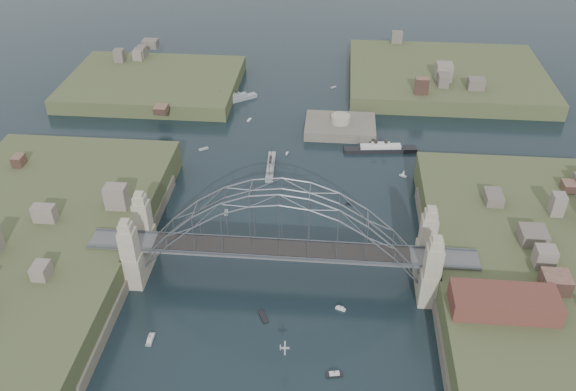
# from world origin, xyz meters

# --- Properties ---
(ground) EXTENTS (500.00, 500.00, 0.00)m
(ground) POSITION_xyz_m (0.00, 0.00, 0.00)
(ground) COLOR black
(ground) RESTS_ON ground
(bridge) EXTENTS (84.00, 13.80, 24.60)m
(bridge) POSITION_xyz_m (0.00, 0.00, 12.32)
(bridge) COLOR #4E4E51
(bridge) RESTS_ON ground
(shore_west) EXTENTS (50.50, 90.00, 12.00)m
(shore_west) POSITION_xyz_m (-57.32, 0.00, 1.97)
(shore_west) COLOR #3C4525
(shore_west) RESTS_ON ground
(shore_east) EXTENTS (50.50, 90.00, 12.00)m
(shore_east) POSITION_xyz_m (57.32, 0.00, 1.97)
(shore_east) COLOR #3C4525
(shore_east) RESTS_ON ground
(headland_nw) EXTENTS (60.00, 45.00, 9.00)m
(headland_nw) POSITION_xyz_m (-55.00, 95.00, 0.50)
(headland_nw) COLOR #3C4525
(headland_nw) RESTS_ON ground
(headland_ne) EXTENTS (70.00, 55.00, 9.50)m
(headland_ne) POSITION_xyz_m (50.00, 110.00, 0.75)
(headland_ne) COLOR #3C4525
(headland_ne) RESTS_ON ground
(fort_island) EXTENTS (22.00, 16.00, 9.40)m
(fort_island) POSITION_xyz_m (12.00, 70.00, -0.34)
(fort_island) COLOR #534F43
(fort_island) RESTS_ON ground
(wharf_shed) EXTENTS (20.00, 8.00, 4.00)m
(wharf_shed) POSITION_xyz_m (44.00, -14.00, 10.00)
(wharf_shed) COLOR #592D26
(wharf_shed) RESTS_ON shore_east
(naval_cruiser_near) EXTENTS (2.83, 15.76, 4.70)m
(naval_cruiser_near) POSITION_xyz_m (-7.41, 45.67, 0.73)
(naval_cruiser_near) COLOR gray
(naval_cruiser_near) RESTS_ON ground
(naval_cruiser_far) EXTENTS (15.18, 11.95, 5.76)m
(naval_cruiser_far) POSITION_xyz_m (-24.90, 87.90, 0.90)
(naval_cruiser_far) COLOR gray
(naval_cruiser_far) RESTS_ON ground
(ocean_liner) EXTENTS (22.04, 5.44, 5.36)m
(ocean_liner) POSITION_xyz_m (24.20, 58.18, 0.83)
(ocean_liner) COLOR black
(ocean_liner) RESTS_ON ground
(aeroplane) EXTENTS (1.81, 3.38, 0.49)m
(aeroplane) POSITION_xyz_m (2.91, -24.13, 4.71)
(aeroplane) COLOR #A8AAAF
(small_boat_a) EXTENTS (1.12, 2.53, 0.45)m
(small_boat_a) POSITION_xyz_m (-16.39, 23.20, 0.15)
(small_boat_a) COLOR silver
(small_boat_a) RESTS_ON ground
(small_boat_b) EXTENTS (1.88, 1.11, 0.45)m
(small_boat_b) POSITION_xyz_m (15.12, 29.91, 0.15)
(small_boat_b) COLOR silver
(small_boat_b) RESTS_ON ground
(small_boat_c) EXTENTS (2.56, 3.56, 0.45)m
(small_boat_c) POSITION_xyz_m (-2.48, -12.28, 0.15)
(small_boat_c) COLOR silver
(small_boat_c) RESTS_ON ground
(small_boat_d) EXTENTS (2.29, 1.69, 2.38)m
(small_boat_d) POSITION_xyz_m (30.07, 44.63, 0.90)
(small_boat_d) COLOR silver
(small_boat_d) RESTS_ON ground
(small_boat_e) EXTENTS (3.03, 2.52, 0.45)m
(small_boat_e) POSITION_xyz_m (-28.76, 54.60, 0.15)
(small_boat_e) COLOR silver
(small_boat_e) RESTS_ON ground
(small_boat_f) EXTENTS (0.92, 1.78, 1.43)m
(small_boat_f) POSITION_xyz_m (-3.41, 54.06, 0.29)
(small_boat_f) COLOR silver
(small_boat_f) RESTS_ON ground
(small_boat_g) EXTENTS (3.27, 1.58, 1.43)m
(small_boat_g) POSITION_xyz_m (12.49, -25.77, 0.28)
(small_boat_g) COLOR silver
(small_boat_g) RESTS_ON ground
(small_boat_h) EXTENTS (1.28, 2.34, 0.45)m
(small_boat_h) POSITION_xyz_m (-17.68, 74.60, 0.15)
(small_boat_h) COLOR silver
(small_boat_h) RESTS_ON ground
(small_boat_i) EXTENTS (2.37, 1.94, 0.45)m
(small_boat_i) POSITION_xyz_m (33.95, 19.28, 0.15)
(small_boat_i) COLOR silver
(small_boat_i) RESTS_ON ground
(small_boat_j) EXTENTS (1.18, 3.45, 1.43)m
(small_boat_j) POSITION_xyz_m (-24.02, -20.31, 0.28)
(small_boat_j) COLOR silver
(small_boat_j) RESTS_ON ground
(small_boat_k) EXTENTS (2.15, 1.89, 0.45)m
(small_boat_k) POSITION_xyz_m (9.12, 102.44, 0.15)
(small_boat_k) COLOR silver
(small_boat_k) RESTS_ON ground
(small_boat_l) EXTENTS (1.49, 2.82, 0.45)m
(small_boat_l) POSITION_xyz_m (-36.90, 34.11, 0.15)
(small_boat_l) COLOR silver
(small_boat_l) RESTS_ON ground
(small_boat_m) EXTENTS (2.25, 1.48, 1.43)m
(small_boat_m) POSITION_xyz_m (13.40, -8.60, 0.29)
(small_boat_m) COLOR silver
(small_boat_m) RESTS_ON ground
(small_boat_n) EXTENTS (1.68, 2.94, 2.38)m
(small_boat_n) POSITION_xyz_m (35.22, 85.26, 0.79)
(small_boat_n) COLOR silver
(small_boat_n) RESTS_ON ground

